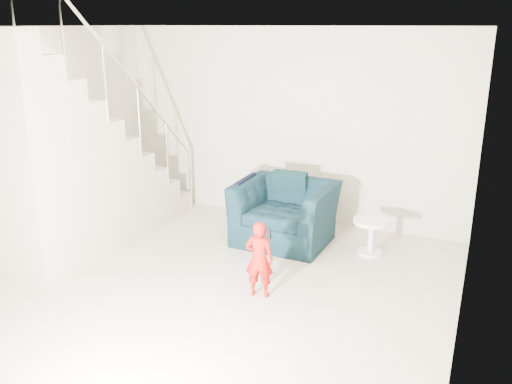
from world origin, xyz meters
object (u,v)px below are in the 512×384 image
toddler (259,259)px  staircase (71,178)px  side_table (371,231)px  armchair (285,213)px

toddler → staircase: bearing=-14.2°
side_table → staircase: staircase is taller
toddler → staircase: staircase is taller
armchair → staircase: 2.68m
toddler → staircase: (-2.54, 0.17, 0.54)m
armchair → toddler: size_ratio=1.47×
armchair → staircase: size_ratio=0.33×
armchair → side_table: armchair is taller
side_table → staircase: (-3.38, -1.35, 0.64)m
toddler → armchair: bearing=-89.8°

